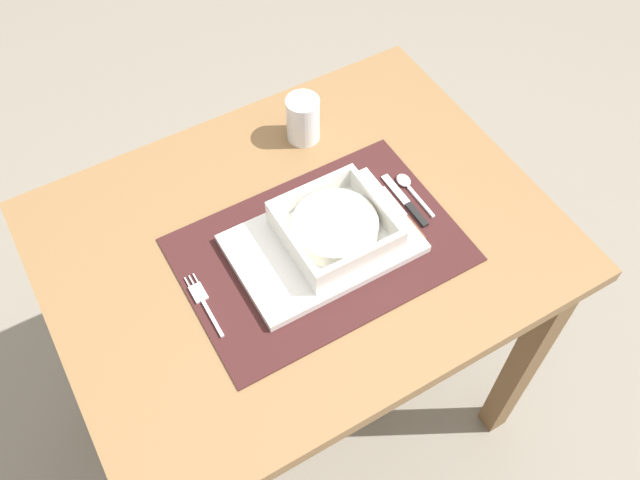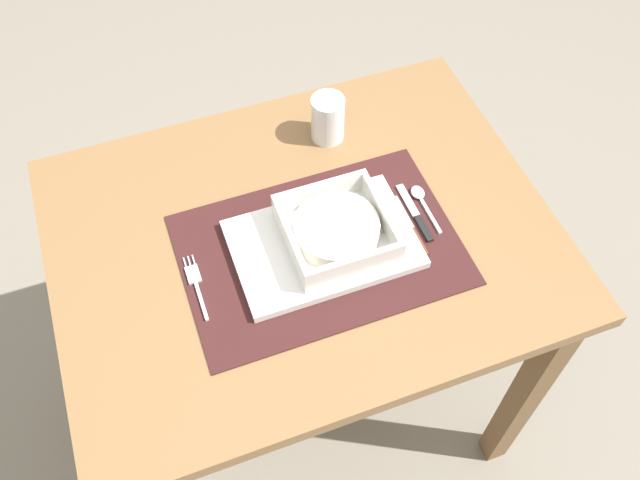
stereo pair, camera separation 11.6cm
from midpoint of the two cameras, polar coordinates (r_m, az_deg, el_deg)
name	(u,v)px [view 2 (the right image)]	position (r m, az deg, el deg)	size (l,w,h in m)	color
ground_plane	(309,397)	(1.86, 0.87, -13.10)	(6.00, 6.00, 0.00)	gray
dining_table	(304,270)	(1.30, 1.21, -2.73)	(0.88, 0.68, 0.74)	brown
placemat	(320,249)	(1.18, 2.80, -1.00)	(0.48, 0.33, 0.00)	#381919
serving_plate	(323,244)	(1.18, 3.06, -0.53)	(0.31, 0.21, 0.02)	white
porridge_bowl	(337,231)	(1.16, 4.25, 0.57)	(0.17, 0.17, 0.05)	white
fork	(196,282)	(1.15, -7.53, -3.72)	(0.02, 0.13, 0.00)	silver
spoon	(420,197)	(1.26, 10.98, 3.35)	(0.02, 0.11, 0.01)	silver
butter_knife	(417,216)	(1.24, 10.74, 1.77)	(0.01, 0.13, 0.01)	black
bread_knife	(411,229)	(1.22, 10.31, 0.70)	(0.01, 0.14, 0.01)	#59331E
drinking_glass	(328,121)	(1.33, 3.18, 9.77)	(0.06, 0.06, 0.09)	white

